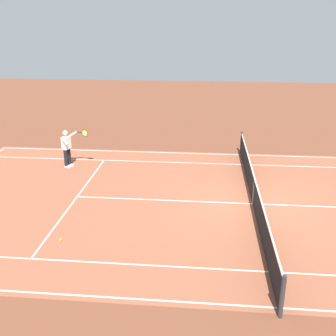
% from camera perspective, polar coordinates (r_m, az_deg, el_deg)
% --- Properties ---
extents(ground_plane, '(60.00, 60.00, 0.00)m').
position_cam_1_polar(ground_plane, '(14.60, 11.96, -5.00)').
color(ground_plane, brown).
extents(court_slab, '(24.20, 11.40, 0.00)m').
position_cam_1_polar(court_slab, '(14.60, 11.96, -5.00)').
color(court_slab, '#935138').
rests_on(court_slab, ground_plane).
extents(court_line_markings, '(23.85, 11.05, 0.01)m').
position_cam_1_polar(court_line_markings, '(14.60, 11.96, -4.99)').
color(court_line_markings, white).
rests_on(court_line_markings, ground_plane).
extents(tennis_net, '(0.10, 11.70, 1.08)m').
position_cam_1_polar(tennis_net, '(14.40, 12.10, -3.23)').
color(tennis_net, '#2D2D33').
rests_on(tennis_net, ground_plane).
extents(tennis_player_near, '(1.18, 0.74, 1.70)m').
position_cam_1_polar(tennis_player_near, '(18.09, -14.12, 2.98)').
color(tennis_player_near, black).
rests_on(tennis_player_near, ground_plane).
extents(tennis_ball, '(0.07, 0.07, 0.07)m').
position_cam_1_polar(tennis_ball, '(12.45, -15.05, -9.81)').
color(tennis_ball, '#CCE01E').
rests_on(tennis_ball, ground_plane).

